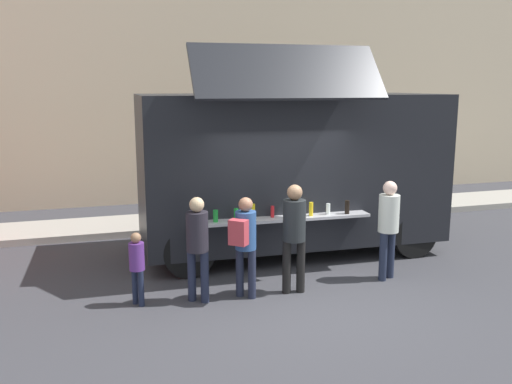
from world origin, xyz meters
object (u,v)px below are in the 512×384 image
customer_rear_waiting (197,240)px  child_near_queue (137,262)px  trash_bin (397,195)px  customer_extra_browsing (388,221)px  food_truck_main (290,167)px  customer_front_ordering (294,229)px  customer_mid_with_backpack (245,237)px

customer_rear_waiting → child_near_queue: 0.95m
trash_bin → customer_rear_waiting: (-6.11, -4.45, 0.50)m
child_near_queue → customer_extra_browsing: bearing=-33.8°
food_truck_main → trash_bin: bearing=32.8°
customer_front_ordering → customer_rear_waiting: bearing=93.3°
customer_front_ordering → customer_extra_browsing: customer_front_ordering is taller
trash_bin → child_near_queue: 8.23m
customer_mid_with_backpack → customer_rear_waiting: size_ratio=0.98×
food_truck_main → child_near_queue: size_ratio=5.16×
trash_bin → customer_mid_with_backpack: size_ratio=0.59×
trash_bin → customer_front_ordering: (-4.59, -4.53, 0.58)m
customer_front_ordering → customer_rear_waiting: (-1.52, 0.08, -0.07)m
customer_extra_browsing → child_near_queue: size_ratio=1.51×
customer_mid_with_backpack → customer_rear_waiting: customer_rear_waiting is taller
food_truck_main → customer_mid_with_backpack: 2.78m
customer_front_ordering → child_near_queue: (-2.42, 0.20, -0.37)m
customer_rear_waiting → customer_extra_browsing: bearing=-53.9°
customer_front_ordering → customer_mid_with_backpack: customer_front_ordering is taller
customer_extra_browsing → food_truck_main: bearing=-0.1°
food_truck_main → customer_rear_waiting: size_ratio=3.56×
food_truck_main → customer_extra_browsing: bearing=-62.5°
child_near_queue → customer_mid_with_backpack: bearing=-39.8°
food_truck_main → customer_front_ordering: food_truck_main is taller
food_truck_main → trash_bin: (3.85, 2.32, -1.21)m
trash_bin → customer_front_ordering: size_ratio=0.54×
trash_bin → customer_extra_browsing: 5.27m
customer_rear_waiting → child_near_queue: customer_rear_waiting is taller
customer_front_ordering → customer_extra_browsing: size_ratio=1.03×
customer_mid_with_backpack → child_near_queue: customer_mid_with_backpack is taller
trash_bin → child_near_queue: (-7.00, -4.32, 0.20)m
trash_bin → customer_mid_with_backpack: bearing=-140.0°
customer_extra_browsing → trash_bin: bearing=-58.8°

